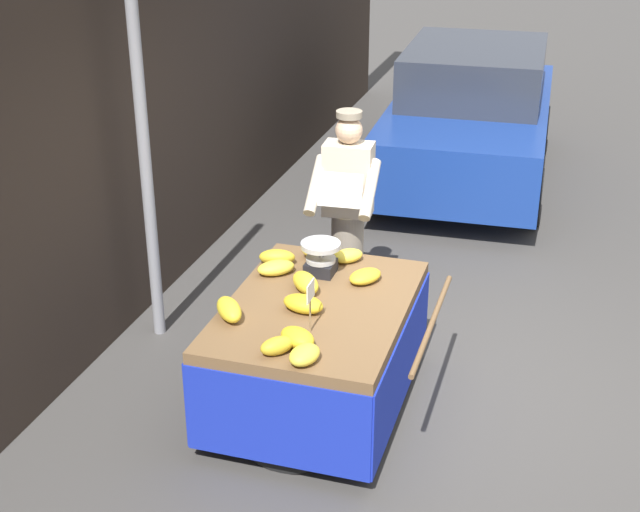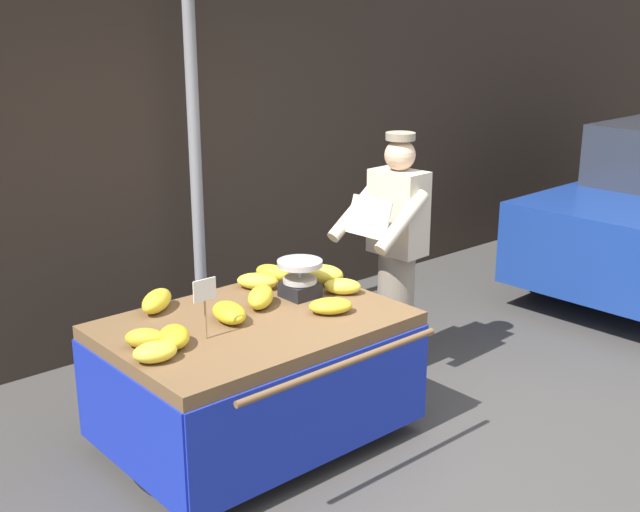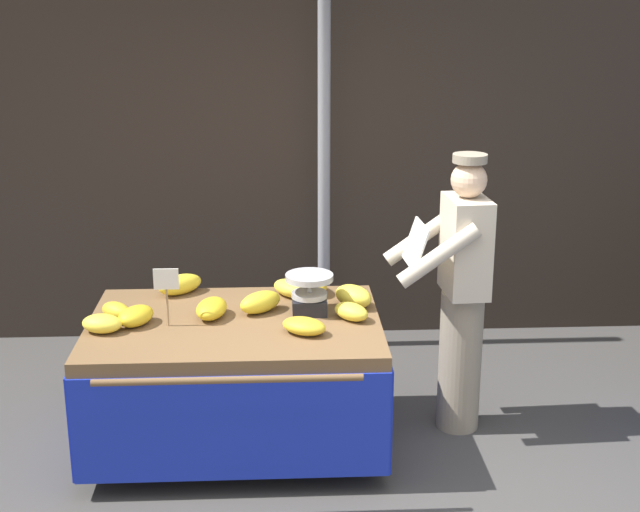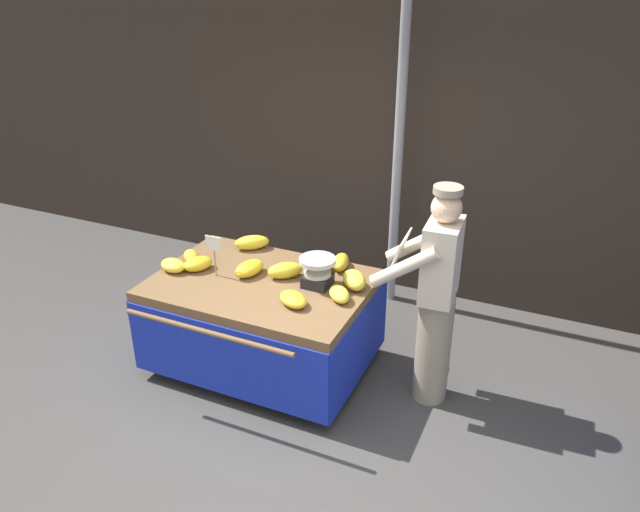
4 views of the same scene
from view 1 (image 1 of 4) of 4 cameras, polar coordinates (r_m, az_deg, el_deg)
name	(u,v)px [view 1 (image 1 of 4)]	position (r m, az deg, el deg)	size (l,w,h in m)	color
ground_plane	(433,382)	(6.50, 7.31, -8.08)	(60.00, 60.00, 0.00)	#423F3D
back_wall	(81,75)	(6.56, -15.18, 11.22)	(16.00, 0.24, 4.12)	#332821
street_pole	(144,149)	(6.58, -11.29, 6.81)	(0.09, 0.09, 3.05)	gray
banana_cart	(318,331)	(5.91, -0.14, -4.83)	(1.70, 1.37, 0.79)	brown
weighing_scale	(321,258)	(6.16, 0.04, -0.14)	(0.28, 0.28, 0.24)	black
price_sign	(311,296)	(5.37, -0.62, -2.60)	(0.14, 0.01, 0.34)	#997A51
banana_bunch_0	(303,304)	(5.69, -1.09, -3.10)	(0.17, 0.28, 0.11)	gold
banana_bunch_1	(276,268)	(6.18, -2.86, -0.76)	(0.15, 0.27, 0.10)	yellow
banana_bunch_2	(229,309)	(5.63, -5.89, -3.45)	(0.14, 0.30, 0.12)	yellow
banana_bunch_3	(305,355)	(5.15, -1.00, -6.39)	(0.16, 0.23, 0.10)	yellow
banana_bunch_4	(277,257)	(6.33, -2.79, -0.07)	(0.13, 0.26, 0.11)	gold
banana_bunch_5	(348,256)	(6.36, 1.80, 0.01)	(0.14, 0.23, 0.10)	yellow
banana_bunch_6	(320,248)	(6.44, -0.02, 0.49)	(0.17, 0.27, 0.13)	yellow
banana_bunch_7	(306,283)	(5.94, -0.94, -1.73)	(0.14, 0.28, 0.12)	yellow
banana_bunch_8	(365,276)	(6.07, 2.93, -1.31)	(0.17, 0.26, 0.09)	gold
banana_bunch_9	(277,346)	(5.24, -2.79, -5.81)	(0.12, 0.21, 0.11)	gold
banana_bunch_10	(297,337)	(5.31, -1.47, -5.28)	(0.16, 0.24, 0.11)	gold
vendor_person	(347,215)	(6.99, 1.78, 2.66)	(0.60, 0.54, 1.71)	gray
parked_car	(471,115)	(10.29, 9.71, 8.95)	(3.96, 1.86, 1.51)	navy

